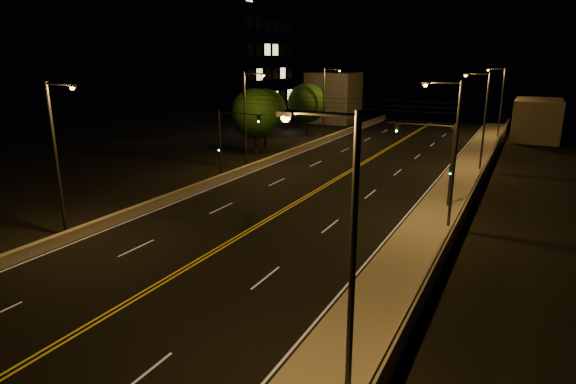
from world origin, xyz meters
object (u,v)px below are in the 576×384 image
at_px(streetlight_3, 500,99).
at_px(building_tower, 204,39).
at_px(streetlight_6, 326,99).
at_px(streetlight_0, 344,253).
at_px(traffic_signal_left, 228,137).
at_px(streetlight_4, 58,151).
at_px(streetlight_1, 451,147).
at_px(traffic_signal_right, 439,155).
at_px(tree_0, 255,114).
at_px(tree_1, 265,110).
at_px(tree_2, 307,103).
at_px(streetlight_2, 483,116).
at_px(streetlight_5, 247,114).

bearing_deg(streetlight_3, building_tower, -166.99).
bearing_deg(streetlight_6, building_tower, 174.89).
xyz_separation_m(streetlight_0, traffic_signal_left, (-20.38, 24.33, -1.54)).
bearing_deg(streetlight_4, streetlight_1, 29.87).
distance_m(traffic_signal_right, building_tower, 50.93).
distance_m(traffic_signal_right, tree_0, 25.45).
bearing_deg(tree_1, traffic_signal_left, -71.42).
bearing_deg(traffic_signal_right, tree_1, 145.35).
bearing_deg(tree_2, streetlight_0, -64.20).
relative_size(traffic_signal_right, building_tower, 0.22).
height_order(traffic_signal_left, tree_0, tree_0).
relative_size(traffic_signal_right, traffic_signal_left, 1.00).
height_order(streetlight_4, building_tower, building_tower).
bearing_deg(streetlight_2, traffic_signal_left, -144.69).
relative_size(streetlight_4, streetlight_6, 1.00).
bearing_deg(streetlight_2, streetlight_0, -90.00).
xyz_separation_m(streetlight_0, streetlight_1, (0.00, 19.57, 0.00)).
height_order(streetlight_4, tree_1, streetlight_4).
xyz_separation_m(streetlight_1, streetlight_3, (0.00, 42.46, 0.00)).
relative_size(traffic_signal_left, building_tower, 0.22).
bearing_deg(streetlight_0, building_tower, 129.56).
distance_m(streetlight_1, tree_2, 40.84).
relative_size(streetlight_6, traffic_signal_left, 1.50).
bearing_deg(streetlight_6, streetlight_2, -27.95).
relative_size(streetlight_5, streetlight_6, 1.00).
bearing_deg(streetlight_6, traffic_signal_left, -87.57).
bearing_deg(tree_1, building_tower, 147.58).
relative_size(building_tower, tree_0, 3.74).
distance_m(streetlight_2, streetlight_4, 38.14).
bearing_deg(streetlight_6, tree_0, -100.86).
distance_m(streetlight_1, traffic_signal_right, 5.22).
bearing_deg(building_tower, streetlight_2, -17.20).
distance_m(streetlight_2, streetlight_3, 23.26).
height_order(streetlight_1, tree_2, streetlight_1).
xyz_separation_m(traffic_signal_right, building_tower, (-41.53, 27.76, 9.94)).
bearing_deg(streetlight_1, streetlight_3, 90.00).
xyz_separation_m(streetlight_3, streetlight_6, (-21.47, -11.87, 0.00)).
bearing_deg(tree_1, streetlight_1, -39.83).
bearing_deg(building_tower, traffic_signal_right, -33.76).
relative_size(streetlight_6, tree_0, 1.26).
xyz_separation_m(streetlight_1, traffic_signal_right, (-1.50, 4.76, -1.54)).
bearing_deg(tree_0, streetlight_0, -55.81).
relative_size(streetlight_1, streetlight_6, 1.00).
xyz_separation_m(streetlight_2, tree_0, (-24.25, -3.07, -0.70)).
height_order(streetlight_5, tree_1, streetlight_5).
distance_m(streetlight_0, traffic_signal_right, 24.42).
bearing_deg(tree_1, streetlight_6, 62.40).
xyz_separation_m(streetlight_2, traffic_signal_left, (-20.38, -14.43, -1.54)).
height_order(streetlight_0, streetlight_4, same).
relative_size(building_tower, tree_2, 3.82).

